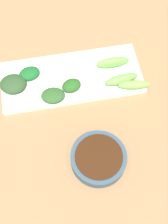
{
  "coord_description": "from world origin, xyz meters",
  "views": [
    {
      "loc": [
        -0.35,
        0.04,
        0.73
      ],
      "look_at": [
        -0.02,
        -0.02,
        0.05
      ],
      "focal_mm": 48.54,
      "sensor_mm": 36.0,
      "label": 1
    }
  ],
  "objects": [
    {
      "name": "tabletop",
      "position": [
        0.0,
        0.0,
        0.01
      ],
      "size": [
        2.1,
        2.1,
        0.02
      ],
      "primitive_type": "cube",
      "color": "#916E49",
      "rests_on": "ground"
    },
    {
      "name": "serving_plate",
      "position": [
        0.11,
        -0.01,
        0.03
      ],
      "size": [
        0.16,
        0.39,
        0.01
      ],
      "primitive_type": "cube",
      "color": "white",
      "rests_on": "tabletop"
    },
    {
      "name": "broccoli_leafy_4",
      "position": [
        0.13,
        0.11,
        0.04
      ],
      "size": [
        0.05,
        0.07,
        0.02
      ],
      "primitive_type": "ellipsoid",
      "rotation": [
        0.0,
        0.0,
        0.22
      ],
      "color": "#175D25",
      "rests_on": "serving_plate"
    },
    {
      "name": "broccoli_leafy_3",
      "position": [
        0.05,
        0.05,
        0.04
      ],
      "size": [
        0.06,
        0.07,
        0.02
      ],
      "primitive_type": "ellipsoid",
      "rotation": [
        0.0,
        0.0,
        -0.11
      ],
      "color": "#2A5424",
      "rests_on": "serving_plate"
    },
    {
      "name": "broccoli_leafy_1",
      "position": [
        0.07,
        0.0,
        0.04
      ],
      "size": [
        0.05,
        0.06,
        0.03
      ],
      "primitive_type": "ellipsoid",
      "rotation": [
        0.0,
        0.0,
        0.27
      ],
      "color": "#23581D",
      "rests_on": "serving_plate"
    },
    {
      "name": "sauce_bowl",
      "position": [
        -0.14,
        -0.03,
        0.04
      ],
      "size": [
        0.13,
        0.13,
        0.03
      ],
      "color": "#2F495B",
      "rests_on": "tabletop"
    },
    {
      "name": "broccoli_stalk_0",
      "position": [
        0.12,
        -0.12,
        0.05
      ],
      "size": [
        0.03,
        0.09,
        0.03
      ],
      "primitive_type": "ellipsoid",
      "rotation": [
        0.0,
        0.0,
        -0.0
      ],
      "color": "#6ABA48",
      "rests_on": "serving_plate"
    },
    {
      "name": "broccoli_leafy_6",
      "position": [
        0.1,
        0.15,
        0.05
      ],
      "size": [
        0.07,
        0.08,
        0.03
      ],
      "primitive_type": "ellipsoid",
      "rotation": [
        0.0,
        0.0,
        -0.13
      ],
      "color": "#284825",
      "rests_on": "serving_plate"
    },
    {
      "name": "broccoli_stalk_5",
      "position": [
        0.06,
        -0.14,
        0.05
      ],
      "size": [
        0.04,
        0.1,
        0.03
      ],
      "primitive_type": "ellipsoid",
      "rotation": [
        0.0,
        0.0,
        0.13
      ],
      "color": "#679E49",
      "rests_on": "serving_plate"
    },
    {
      "name": "broccoli_stalk_2",
      "position": [
        0.04,
        -0.16,
        0.04
      ],
      "size": [
        0.04,
        0.09,
        0.02
      ],
      "primitive_type": "ellipsoid",
      "rotation": [
        0.0,
        0.0,
        -0.14
      ],
      "color": "#74B54D",
      "rests_on": "serving_plate"
    }
  ]
}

